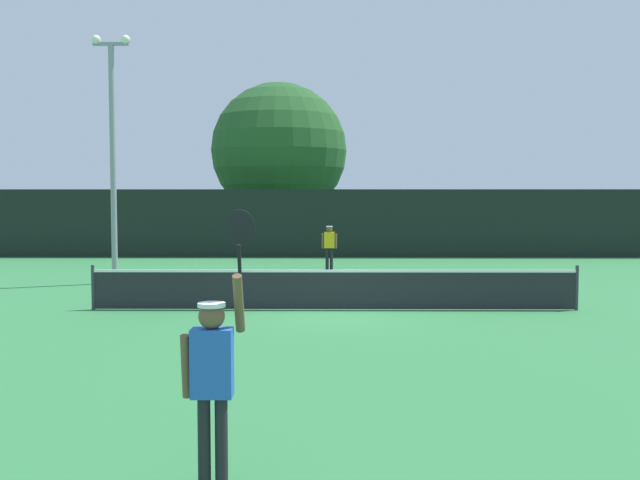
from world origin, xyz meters
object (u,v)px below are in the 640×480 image
parked_car_near (368,234)px  tennis_ball (330,297)px  light_pole (113,142)px  large_tree (279,151)px  player_receiving (329,243)px  player_serving (213,365)px

parked_car_near → tennis_ball: bearing=-89.4°
light_pole → large_tree: 15.43m
tennis_ball → player_receiving: bearing=89.8°
light_pole → large_tree: size_ratio=0.90×
large_tree → player_receiving: bearing=-76.6°
light_pole → parked_car_near: bearing=59.0°
large_tree → parked_car_near: (4.57, -0.38, -4.23)m
tennis_ball → large_tree: bearing=97.9°
player_serving → parked_car_near: (3.19, 30.05, -0.38)m
player_serving → player_receiving: bearing=86.7°
light_pole → large_tree: (4.13, 14.85, 0.65)m
player_serving → large_tree: bearing=92.6°
player_receiving → player_serving: bearing=86.7°
tennis_ball → light_pole: bearing=154.2°
tennis_ball → light_pole: (-6.65, 3.21, 4.32)m
player_receiving → tennis_ball: 7.49m
tennis_ball → light_pole: 8.56m
player_serving → light_pole: light_pole is taller
player_serving → light_pole: (-5.52, 15.57, 3.20)m
light_pole → parked_car_near: (8.71, 14.48, -3.58)m
parked_car_near → light_pole: bearing=-113.8°
large_tree → light_pole: bearing=-105.6°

